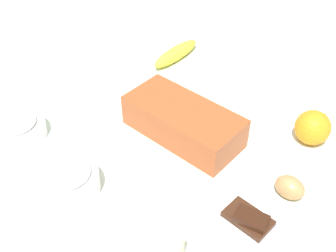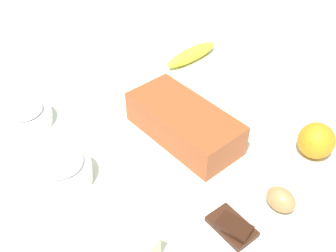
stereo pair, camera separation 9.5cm
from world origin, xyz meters
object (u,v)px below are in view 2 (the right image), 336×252
Objects in this scene: sugar_bowl at (62,169)px; butter_block at (129,250)px; banana at (192,54)px; egg_near_butter at (281,200)px; loaf_pan at (184,122)px; flour_bowl at (25,114)px; orange_fruit at (316,141)px; chocolate_plate at (232,229)px.

sugar_bowl reaches higher than butter_block.
egg_near_butter is at bearing -24.17° from banana.
loaf_pan reaches higher than flour_bowl.
orange_fruit is 0.48m from butter_block.
flour_bowl is at bearing -94.95° from banana.
egg_near_butter is (0.52, -0.23, 0.00)m from banana.
orange_fruit is 0.91× the size of butter_block.
flour_bowl is 1.00× the size of chocolate_plate.
loaf_pan is at bearing -45.20° from banana.
orange_fruit reaches higher than sugar_bowl.
loaf_pan is 1.49× the size of banana.
chocolate_plate is at bearing -84.53° from orange_fruit.
sugar_bowl reaches higher than flour_bowl.
flour_bowl is 0.68× the size of banana.
flour_bowl is at bearing 177.36° from butter_block.
butter_block is 0.31m from egg_near_butter.
sugar_bowl is 0.65× the size of banana.
orange_fruit is at bearing 105.14° from egg_near_butter.
banana is at bearing 173.39° from orange_fruit.
chocolate_plate is (0.55, 0.16, -0.02)m from flour_bowl.
flour_bowl is 0.69m from orange_fruit.
chocolate_plate is at bearing -34.96° from banana.
flour_bowl reaches higher than egg_near_butter.
loaf_pan is 0.30m from orange_fruit.
orange_fruit is at bearing 58.54° from sugar_bowl.
loaf_pan is 2.19× the size of flour_bowl.
butter_block is (0.19, -0.29, -0.01)m from loaf_pan.
flour_bowl is at bearing -163.70° from chocolate_plate.
chocolate_plate is (0.32, 0.18, -0.02)m from sugar_bowl.
loaf_pan is 3.15× the size of butter_block.
sugar_bowl is 0.45m from egg_near_butter.
loaf_pan is at bearing -178.53° from egg_near_butter.
loaf_pan is at bearing 157.35° from chocolate_plate.
loaf_pan reaches higher than egg_near_butter.
butter_block is at bearing -58.66° from loaf_pan.
banana is 0.48m from orange_fruit.
sugar_bowl is 0.24m from butter_block.
butter_block is (0.24, -0.00, -0.00)m from sugar_bowl.
butter_block reaches higher than banana.
butter_block is at bearing -112.34° from chocolate_plate.
egg_near_butter is at bearing 80.17° from chocolate_plate.
egg_near_butter is (0.05, -0.18, -0.02)m from orange_fruit.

